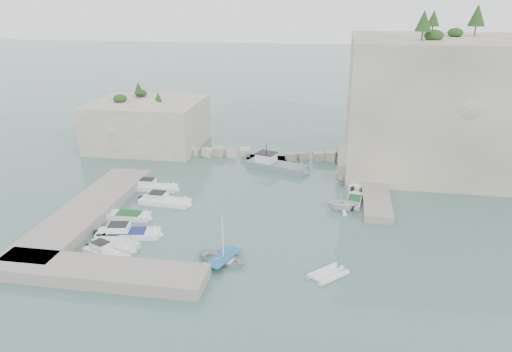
% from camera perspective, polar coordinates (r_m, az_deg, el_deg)
% --- Properties ---
extents(ground, '(400.00, 400.00, 0.00)m').
position_cam_1_polar(ground, '(51.60, -1.12, -5.39)').
color(ground, '#496E69').
rests_on(ground, ground).
extents(cliff_east, '(26.00, 22.00, 17.00)m').
position_cam_1_polar(cliff_east, '(71.53, 21.11, 7.70)').
color(cliff_east, beige).
rests_on(cliff_east, ground).
extents(cliff_terrace, '(8.00, 10.00, 2.50)m').
position_cam_1_polar(cliff_terrace, '(67.23, 12.75, 1.42)').
color(cliff_terrace, beige).
rests_on(cliff_terrace, ground).
extents(outcrop_west, '(16.00, 14.00, 7.00)m').
position_cam_1_polar(outcrop_west, '(78.65, -12.20, 5.86)').
color(outcrop_west, beige).
rests_on(outcrop_west, ground).
extents(quay_west, '(5.00, 24.00, 1.10)m').
position_cam_1_polar(quay_west, '(56.00, -18.72, -3.78)').
color(quay_west, '#9E9689').
rests_on(quay_west, ground).
extents(quay_south, '(18.00, 4.00, 1.10)m').
position_cam_1_polar(quay_south, '(43.89, -17.48, -10.47)').
color(quay_south, '#9E9689').
rests_on(quay_south, ground).
extents(ledge_east, '(3.00, 16.00, 0.80)m').
position_cam_1_polar(ledge_east, '(60.04, 13.47, -1.78)').
color(ledge_east, '#9E9689').
rests_on(ledge_east, ground).
extents(breakwater, '(28.00, 3.00, 1.40)m').
position_cam_1_polar(breakwater, '(71.75, 1.36, 2.64)').
color(breakwater, beige).
rests_on(breakwater, ground).
extents(motorboat_a, '(6.13, 2.06, 1.40)m').
position_cam_1_polar(motorboat_a, '(61.45, -11.54, -1.52)').
color(motorboat_a, white).
rests_on(motorboat_a, ground).
extents(motorboat_b, '(6.36, 2.45, 1.40)m').
position_cam_1_polar(motorboat_b, '(57.11, -10.35, -3.13)').
color(motorboat_b, white).
rests_on(motorboat_b, ground).
extents(motorboat_c, '(4.90, 1.87, 0.70)m').
position_cam_1_polar(motorboat_c, '(54.32, -14.29, -4.69)').
color(motorboat_c, silver).
rests_on(motorboat_c, ground).
extents(motorboat_d, '(6.90, 3.13, 1.40)m').
position_cam_1_polar(motorboat_d, '(50.45, -14.36, -6.68)').
color(motorboat_d, white).
rests_on(motorboat_d, ground).
extents(motorboat_e, '(5.23, 3.64, 0.70)m').
position_cam_1_polar(motorboat_e, '(48.83, -15.67, -7.75)').
color(motorboat_e, silver).
rests_on(motorboat_e, ground).
extents(motorboat_f, '(5.34, 3.50, 1.40)m').
position_cam_1_polar(motorboat_f, '(47.22, -16.66, -8.86)').
color(motorboat_f, silver).
rests_on(motorboat_f, ground).
extents(rowboat, '(5.22, 4.43, 0.92)m').
position_cam_1_polar(rowboat, '(44.61, -3.75, -9.78)').
color(rowboat, silver).
rests_on(rowboat, ground).
extents(inflatable_dinghy, '(3.74, 3.79, 0.44)m').
position_cam_1_polar(inflatable_dinghy, '(42.92, 8.20, -11.26)').
color(inflatable_dinghy, silver).
rests_on(inflatable_dinghy, ground).
extents(tender_east_a, '(4.01, 3.54, 1.98)m').
position_cam_1_polar(tender_east_a, '(55.45, 9.77, -3.82)').
color(tender_east_a, white).
rests_on(tender_east_a, ground).
extents(tender_east_b, '(2.05, 4.74, 0.70)m').
position_cam_1_polar(tender_east_b, '(57.43, 11.13, -3.05)').
color(tender_east_b, silver).
rests_on(tender_east_b, ground).
extents(tender_east_c, '(3.23, 4.59, 0.70)m').
position_cam_1_polar(tender_east_c, '(62.40, 11.79, -1.20)').
color(tender_east_c, white).
rests_on(tender_east_c, ground).
extents(tender_east_d, '(4.14, 1.82, 1.56)m').
position_cam_1_polar(tender_east_d, '(63.03, 10.80, -0.91)').
color(tender_east_d, silver).
rests_on(tender_east_d, ground).
extents(work_boat, '(9.51, 5.64, 2.20)m').
position_cam_1_polar(work_boat, '(67.21, 2.41, 0.78)').
color(work_boat, slate).
rests_on(work_boat, ground).
extents(rowboat_mast, '(0.10, 0.10, 4.20)m').
position_cam_1_polar(rowboat_mast, '(43.40, -3.82, -6.84)').
color(rowboat_mast, white).
rests_on(rowboat_mast, rowboat).
extents(vegetation, '(53.48, 13.88, 13.40)m').
position_cam_1_polar(vegetation, '(70.87, 17.63, 15.73)').
color(vegetation, '#1E4219').
rests_on(vegetation, ground).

